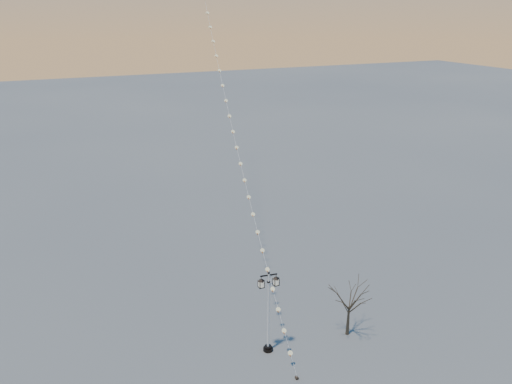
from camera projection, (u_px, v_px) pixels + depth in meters
ground at (273, 367)px, 30.55m from camera, size 300.00×300.00×0.00m
street_lamp at (268, 308)px, 30.97m from camera, size 1.43×0.63×5.66m
bare_tree at (350, 300)px, 32.74m from camera, size 2.31×2.31×3.83m
kite_train at (217, 26)px, 42.46m from camera, size 6.70×43.17×38.58m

